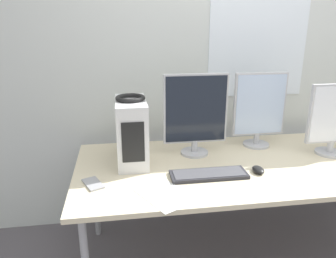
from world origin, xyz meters
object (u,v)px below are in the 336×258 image
Objects in this scene: monitor_main at (195,113)px; monitor_right_near at (259,109)px; monitor_right_far at (335,119)px; cell_phone at (93,184)px; mouse at (258,170)px; headphones at (130,98)px; keyboard at (209,174)px; pc_tower at (132,131)px.

monitor_right_near is (0.47, 0.08, -0.01)m from monitor_main.
cell_phone is at bearing -172.31° from monitor_right_far.
headphones is at bearing 158.95° from mouse.
monitor_main is at bearing 91.01° from keyboard.
keyboard is at bearing -167.11° from monitor_right_far.
monitor_right_far reaches higher than mouse.
pc_tower reaches higher than cell_phone.
headphones is at bearing 90.00° from pc_tower.
monitor_right_far is at bearing 12.89° from keyboard.
pc_tower is 2.31× the size of cell_phone.
monitor_right_far is 1.07× the size of keyboard.
keyboard is 2.58× the size of cell_phone.
monitor_main is at bearing 4.25° from cell_phone.
monitor_right_near is (0.89, 0.14, 0.07)m from pc_tower.
headphones is 1.32m from monitor_right_far.
headphones is at bearing 176.59° from monitor_right_far.
mouse is 0.58× the size of cell_phone.
monitor_right_near is at bearing 68.57° from mouse.
monitor_right_far is 4.72× the size of mouse.
mouse is at bearing -111.43° from monitor_right_near.
pc_tower reaches higher than keyboard.
monitor_right_far is (1.31, -0.08, 0.05)m from pc_tower.
headphones is at bearing -170.91° from monitor_right_near.
pc_tower reaches higher than mouse.
headphones is 0.44m from monitor_main.
monitor_right_near reaches higher than pc_tower.
pc_tower is at bearing 159.01° from mouse.
mouse is (-0.59, -0.20, -0.23)m from monitor_right_far.
headphones is 0.38× the size of monitor_right_far.
monitor_right_near is 1.22m from cell_phone.
keyboard is (0.42, -0.28, -0.40)m from headphones.
monitor_right_far is at bearing -3.37° from pc_tower.
monitor_right_near reaches higher than headphones.
monitor_main is 1.03× the size of monitor_right_near.
monitor_right_far is at bearing -3.41° from headphones.
monitor_right_near is (0.89, 0.14, -0.14)m from headphones.
monitor_right_far is at bearing -8.65° from monitor_main.
monitor_main is 0.52m from mouse.
monitor_right_near is at bearing 152.62° from monitor_right_far.
cell_phone is (-1.54, -0.21, -0.24)m from monitor_right_far.
headphones reaches higher than cell_phone.
pc_tower is at bearing -90.00° from headphones.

